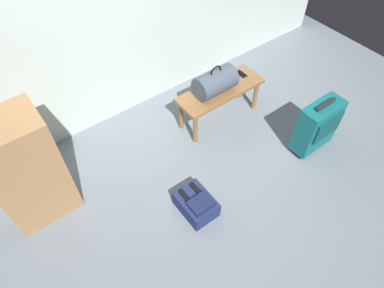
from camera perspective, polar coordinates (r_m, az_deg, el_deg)
The scene contains 7 objects.
ground_plane at distance 3.35m, azimuth 4.28°, elevation -8.03°, with size 6.60×6.60×0.00m, color slate.
bench at distance 3.75m, azimuth 4.79°, elevation 8.48°, with size 1.00×0.36×0.43m.
duffel_bag_slate at distance 3.58m, azimuth 3.97°, elevation 10.38°, with size 0.44×0.26×0.34m.
cell_phone at distance 3.92m, azimuth 8.33°, elevation 11.66°, with size 0.07×0.14×0.01m.
suitcase_upright_teal at distance 3.67m, azimuth 20.46°, elevation 2.92°, with size 0.47×0.23×0.64m.
backpack_navy at distance 3.17m, azimuth 0.72°, elevation -10.11°, with size 0.28×0.38×0.21m.
side_cabinet at distance 3.14m, azimuth -26.26°, elevation -3.94°, with size 0.56×0.44×1.10m.
Camera 1 is at (-1.26, -1.27, 2.83)m, focal length 31.51 mm.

